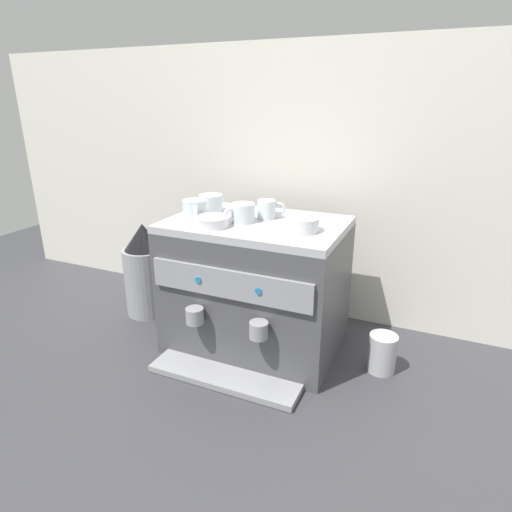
{
  "coord_description": "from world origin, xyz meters",
  "views": [
    {
      "loc": [
        0.54,
        -1.23,
        0.82
      ],
      "look_at": [
        0.0,
        0.0,
        0.33
      ],
      "focal_mm": 30.19,
      "sensor_mm": 36.0,
      "label": 1
    }
  ],
  "objects_px": {
    "espresso_machine": "(255,286)",
    "ceramic_cup_0": "(268,209)",
    "coffee_grinder": "(146,272)",
    "ceramic_cup_2": "(211,203)",
    "ceramic_cup_1": "(195,210)",
    "ceramic_bowl_1": "(212,222)",
    "ceramic_bowl_0": "(302,225)",
    "milk_pitcher": "(382,353)",
    "ceramic_cup_3": "(242,213)"
  },
  "relations": [
    {
      "from": "ceramic_cup_1",
      "to": "ceramic_cup_0",
      "type": "bearing_deg",
      "value": 27.03
    },
    {
      "from": "espresso_machine",
      "to": "ceramic_cup_2",
      "type": "distance_m",
      "value": 0.33
    },
    {
      "from": "ceramic_cup_1",
      "to": "ceramic_cup_3",
      "type": "bearing_deg",
      "value": 11.62
    },
    {
      "from": "coffee_grinder",
      "to": "milk_pitcher",
      "type": "height_order",
      "value": "coffee_grinder"
    },
    {
      "from": "ceramic_cup_0",
      "to": "coffee_grinder",
      "type": "xyz_separation_m",
      "value": [
        -0.52,
        -0.01,
        -0.3
      ]
    },
    {
      "from": "ceramic_bowl_0",
      "to": "milk_pitcher",
      "type": "relative_size",
      "value": 0.81
    },
    {
      "from": "coffee_grinder",
      "to": "ceramic_bowl_1",
      "type": "bearing_deg",
      "value": -21.08
    },
    {
      "from": "ceramic_bowl_1",
      "to": "coffee_grinder",
      "type": "relative_size",
      "value": 0.29
    },
    {
      "from": "ceramic_cup_3",
      "to": "milk_pitcher",
      "type": "bearing_deg",
      "value": 4.71
    },
    {
      "from": "ceramic_cup_1",
      "to": "coffee_grinder",
      "type": "xyz_separation_m",
      "value": [
        -0.31,
        0.1,
        -0.31
      ]
    },
    {
      "from": "espresso_machine",
      "to": "ceramic_cup_1",
      "type": "distance_m",
      "value": 0.33
    },
    {
      "from": "ceramic_cup_1",
      "to": "ceramic_cup_3",
      "type": "relative_size",
      "value": 1.02
    },
    {
      "from": "milk_pitcher",
      "to": "ceramic_bowl_0",
      "type": "bearing_deg",
      "value": -167.93
    },
    {
      "from": "ceramic_cup_1",
      "to": "coffee_grinder",
      "type": "distance_m",
      "value": 0.44
    },
    {
      "from": "milk_pitcher",
      "to": "ceramic_cup_2",
      "type": "bearing_deg",
      "value": 176.52
    },
    {
      "from": "espresso_machine",
      "to": "ceramic_bowl_0",
      "type": "distance_m",
      "value": 0.3
    },
    {
      "from": "espresso_machine",
      "to": "milk_pitcher",
      "type": "xyz_separation_m",
      "value": [
        0.43,
        0.01,
        -0.16
      ]
    },
    {
      "from": "ceramic_cup_2",
      "to": "ceramic_bowl_0",
      "type": "distance_m",
      "value": 0.38
    },
    {
      "from": "ceramic_bowl_1",
      "to": "coffee_grinder",
      "type": "bearing_deg",
      "value": 158.92
    },
    {
      "from": "ceramic_cup_2",
      "to": "ceramic_cup_3",
      "type": "bearing_deg",
      "value": -26.03
    },
    {
      "from": "ceramic_cup_3",
      "to": "ceramic_cup_2",
      "type": "bearing_deg",
      "value": 153.97
    },
    {
      "from": "ceramic_cup_3",
      "to": "ceramic_cup_0",
      "type": "bearing_deg",
      "value": 53.13
    },
    {
      "from": "espresso_machine",
      "to": "ceramic_cup_1",
      "type": "relative_size",
      "value": 5.45
    },
    {
      "from": "coffee_grinder",
      "to": "ceramic_bowl_0",
      "type": "bearing_deg",
      "value": -7.61
    },
    {
      "from": "ceramic_cup_1",
      "to": "ceramic_bowl_0",
      "type": "height_order",
      "value": "ceramic_cup_1"
    },
    {
      "from": "coffee_grinder",
      "to": "ceramic_cup_1",
      "type": "bearing_deg",
      "value": -18.64
    },
    {
      "from": "ceramic_cup_3",
      "to": "coffee_grinder",
      "type": "bearing_deg",
      "value": 171.19
    },
    {
      "from": "ceramic_cup_1",
      "to": "ceramic_bowl_0",
      "type": "relative_size",
      "value": 1.03
    },
    {
      "from": "ceramic_cup_0",
      "to": "espresso_machine",
      "type": "bearing_deg",
      "value": -113.46
    },
    {
      "from": "ceramic_bowl_0",
      "to": "ceramic_cup_3",
      "type": "bearing_deg",
      "value": 175.09
    },
    {
      "from": "ceramic_cup_1",
      "to": "ceramic_cup_3",
      "type": "distance_m",
      "value": 0.16
    },
    {
      "from": "ceramic_cup_0",
      "to": "milk_pitcher",
      "type": "distance_m",
      "value": 0.59
    },
    {
      "from": "ceramic_cup_0",
      "to": "ceramic_bowl_1",
      "type": "bearing_deg",
      "value": -127.61
    },
    {
      "from": "espresso_machine",
      "to": "ceramic_cup_0",
      "type": "relative_size",
      "value": 6.56
    },
    {
      "from": "ceramic_cup_1",
      "to": "ceramic_bowl_1",
      "type": "xyz_separation_m",
      "value": [
        0.09,
        -0.05,
        -0.02
      ]
    },
    {
      "from": "ceramic_cup_1",
      "to": "coffee_grinder",
      "type": "bearing_deg",
      "value": 161.36
    },
    {
      "from": "coffee_grinder",
      "to": "ceramic_cup_0",
      "type": "bearing_deg",
      "value": 0.56
    },
    {
      "from": "ceramic_cup_2",
      "to": "coffee_grinder",
      "type": "height_order",
      "value": "ceramic_cup_2"
    },
    {
      "from": "espresso_machine",
      "to": "ceramic_cup_2",
      "type": "relative_size",
      "value": 5.64
    },
    {
      "from": "ceramic_cup_3",
      "to": "milk_pitcher",
      "type": "relative_size",
      "value": 0.81
    },
    {
      "from": "ceramic_cup_1",
      "to": "milk_pitcher",
      "type": "height_order",
      "value": "ceramic_cup_1"
    },
    {
      "from": "ceramic_bowl_1",
      "to": "ceramic_cup_1",
      "type": "bearing_deg",
      "value": 151.27
    },
    {
      "from": "ceramic_cup_0",
      "to": "coffee_grinder",
      "type": "relative_size",
      "value": 0.23
    },
    {
      "from": "coffee_grinder",
      "to": "milk_pitcher",
      "type": "relative_size",
      "value": 2.97
    },
    {
      "from": "ceramic_cup_0",
      "to": "ceramic_bowl_0",
      "type": "distance_m",
      "value": 0.18
    },
    {
      "from": "ceramic_bowl_0",
      "to": "ceramic_bowl_1",
      "type": "xyz_separation_m",
      "value": [
        -0.27,
        -0.06,
        -0.01
      ]
    },
    {
      "from": "espresso_machine",
      "to": "ceramic_cup_3",
      "type": "relative_size",
      "value": 5.57
    },
    {
      "from": "espresso_machine",
      "to": "ceramic_bowl_0",
      "type": "relative_size",
      "value": 5.61
    },
    {
      "from": "ceramic_cup_2",
      "to": "ceramic_bowl_1",
      "type": "relative_size",
      "value": 0.92
    },
    {
      "from": "ceramic_cup_0",
      "to": "ceramic_cup_3",
      "type": "xyz_separation_m",
      "value": [
        -0.06,
        -0.08,
        -0.0
      ]
    }
  ]
}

